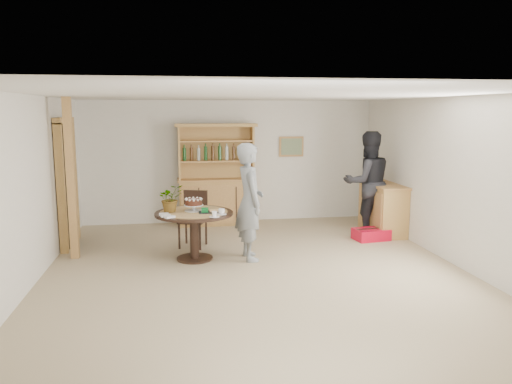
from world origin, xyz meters
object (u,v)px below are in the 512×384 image
object	(u,v)px
dining_chair	(194,215)
hutch	(217,191)
dining_table	(194,221)
teen_boy	(250,202)
red_suitcase	(371,234)
adult_person	(367,183)
sideboard	(383,208)

from	to	relation	value
dining_chair	hutch	bearing A→B (deg)	92.01
dining_table	dining_chair	distance (m)	0.83
teen_boy	red_suitcase	size ratio (longest dim) A/B	2.79
teen_boy	dining_chair	bearing A→B (deg)	36.59
hutch	dining_table	world-z (taller)	hutch
teen_boy	hutch	bearing A→B (deg)	1.83
adult_person	red_suitcase	bearing A→B (deg)	75.20
adult_person	red_suitcase	xyz separation A→B (m)	(-0.11, -0.52, -0.86)
dining_chair	teen_boy	world-z (taller)	teen_boy
dining_table	dining_chair	size ratio (longest dim) A/B	1.27
sideboard	adult_person	world-z (taller)	adult_person
hutch	dining_chair	size ratio (longest dim) A/B	2.16
red_suitcase	hutch	bearing A→B (deg)	138.77
hutch	dining_table	bearing A→B (deg)	-102.67
red_suitcase	sideboard	bearing A→B (deg)	41.19
dining_chair	red_suitcase	xyz separation A→B (m)	(3.15, -0.12, -0.43)
sideboard	dining_chair	distance (m)	3.58
sideboard	teen_boy	size ratio (longest dim) A/B	0.70
sideboard	hutch	bearing A→B (deg)	157.79
dining_table	teen_boy	bearing A→B (deg)	-6.71
dining_chair	sideboard	bearing A→B (deg)	25.69
sideboard	teen_boy	world-z (taller)	teen_boy
adult_person	hutch	bearing A→B (deg)	-26.76
red_suitcase	teen_boy	bearing A→B (deg)	-168.99
hutch	red_suitcase	bearing A→B (deg)	-33.12
sideboard	dining_table	size ratio (longest dim) A/B	1.05
teen_boy	red_suitcase	world-z (taller)	teen_boy
dining_chair	teen_boy	bearing A→B (deg)	-28.38
sideboard	adult_person	distance (m)	0.58
hutch	red_suitcase	world-z (taller)	hutch
dining_table	teen_boy	xyz separation A→B (m)	(0.85, -0.10, 0.30)
red_suitcase	dining_table	bearing A→B (deg)	-175.57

